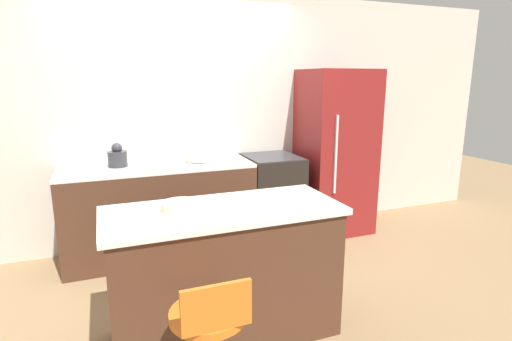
# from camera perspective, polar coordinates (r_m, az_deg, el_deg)

# --- Properties ---
(ground_plane) EXTENTS (14.00, 14.00, 0.00)m
(ground_plane) POSITION_cam_1_polar(r_m,az_deg,el_deg) (3.96, -8.50, -12.91)
(ground_plane) COLOR #8E704C
(wall_back) EXTENTS (8.00, 0.06, 2.60)m
(wall_back) POSITION_cam_1_polar(r_m,az_deg,el_deg) (4.25, -11.11, 7.05)
(wall_back) COLOR beige
(wall_back) RESTS_ON ground_plane
(back_counter) EXTENTS (1.80, 0.62, 0.92)m
(back_counter) POSITION_cam_1_polar(r_m,az_deg,el_deg) (4.05, -13.50, -5.57)
(back_counter) COLOR #4C2D1E
(back_counter) RESTS_ON ground_plane
(kitchen_island) EXTENTS (1.53, 0.65, 0.91)m
(kitchen_island) POSITION_cam_1_polar(r_m,az_deg,el_deg) (2.76, -4.48, -14.27)
(kitchen_island) COLOR #4C2D1E
(kitchen_island) RESTS_ON ground_plane
(oven_range) EXTENTS (0.56, 0.63, 0.92)m
(oven_range) POSITION_cam_1_polar(r_m,az_deg,el_deg) (4.35, 2.24, -3.89)
(oven_range) COLOR black
(oven_range) RESTS_ON ground_plane
(refrigerator) EXTENTS (0.75, 0.67, 1.82)m
(refrigerator) POSITION_cam_1_polar(r_m,az_deg,el_deg) (4.59, 11.24, 2.55)
(refrigerator) COLOR maroon
(refrigerator) RESTS_ON ground_plane
(kettle) EXTENTS (0.18, 0.18, 0.22)m
(kettle) POSITION_cam_1_polar(r_m,az_deg,el_deg) (3.93, -19.18, 1.82)
(kettle) COLOR #333338
(kettle) RESTS_ON back_counter
(mixing_bowl) EXTENTS (0.27, 0.27, 0.07)m
(mixing_bowl) POSITION_cam_1_polar(r_m,az_deg,el_deg) (4.04, -8.18, 1.92)
(mixing_bowl) COLOR beige
(mixing_bowl) RESTS_ON back_counter
(fruit_bowl) EXTENTS (0.24, 0.24, 0.06)m
(fruit_bowl) POSITION_cam_1_polar(r_m,az_deg,el_deg) (2.56, -10.73, -5.03)
(fruit_bowl) COLOR beige
(fruit_bowl) RESTS_ON kitchen_island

